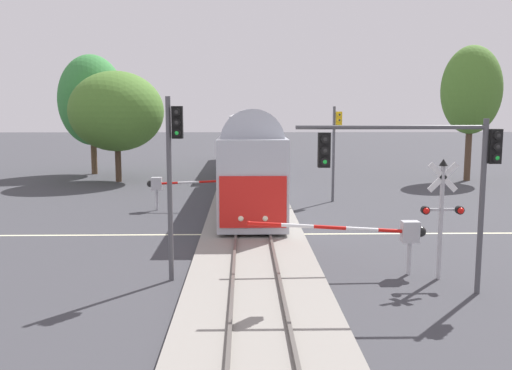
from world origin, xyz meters
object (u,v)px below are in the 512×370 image
oak_behind_train (116,111)px  pine_left_background (92,100)px  crossing_gate_far (171,184)px  commuter_train (249,145)px  crossing_signal_mast (442,207)px  traffic_signal_median (173,159)px  crossing_gate_near (390,232)px  traffic_signal_near_right (427,162)px  maple_right_background (471,90)px  traffic_signal_far_side (336,138)px

oak_behind_train → pine_left_background: bearing=121.9°
crossing_gate_far → commuter_train: bearing=68.9°
crossing_signal_mast → traffic_signal_median: size_ratio=0.67×
crossing_gate_near → traffic_signal_near_right: (0.48, -2.00, 2.53)m
traffic_signal_median → oak_behind_train: 25.87m
commuter_train → maple_right_background: (16.85, 0.99, 4.08)m
commuter_train → crossing_signal_mast: size_ratio=10.39×
commuter_train → traffic_signal_far_side: bearing=-59.6°
traffic_signal_near_right → maple_right_background: bearing=65.6°
traffic_signal_far_side → traffic_signal_near_right: 16.73m
crossing_gate_far → crossing_signal_mast: bearing=-50.9°
pine_left_background → traffic_signal_median: bearing=-70.6°
traffic_signal_far_side → traffic_signal_near_right: (-0.13, -16.73, 0.19)m
crossing_gate_near → traffic_signal_far_side: (0.61, 14.73, 2.34)m
crossing_gate_near → pine_left_background: (-17.52, 29.37, 4.77)m
crossing_gate_near → traffic_signal_near_right: 3.26m
crossing_gate_far → pine_left_background: (-8.73, 17.27, 4.78)m
crossing_gate_near → traffic_signal_far_side: bearing=87.6°
traffic_signal_near_right → pine_left_background: pine_left_background is taller
traffic_signal_far_side → maple_right_background: bearing=39.1°
crossing_gate_near → pine_left_background: pine_left_background is taller
traffic_signal_near_right → oak_behind_train: bearing=119.4°
crossing_gate_far → traffic_signal_near_right: size_ratio=1.07×
crossing_signal_mast → oak_behind_train: (-15.83, 24.81, 2.91)m
commuter_train → traffic_signal_median: traffic_signal_median is taller
pine_left_background → oak_behind_train: bearing=-58.1°
crossing_gate_near → maple_right_background: 27.85m
crossing_signal_mast → pine_left_background: pine_left_background is taller
traffic_signal_far_side → traffic_signal_near_right: traffic_signal_far_side is taller
traffic_signal_median → traffic_signal_far_side: 17.05m
crossing_gate_far → maple_right_background: maple_right_background is taller
maple_right_background → crossing_gate_far: bearing=-150.0°
maple_right_background → oak_behind_train: bearing=-179.9°
traffic_signal_median → traffic_signal_near_right: (7.50, -1.49, 0.04)m
commuter_train → crossing_gate_far: 12.12m
traffic_signal_median → pine_left_background: pine_left_background is taller
pine_left_background → crossing_signal_mast: bearing=-57.6°
commuter_train → crossing_signal_mast: commuter_train is taller
traffic_signal_near_right → crossing_gate_near: bearing=103.4°
traffic_signal_median → crossing_gate_far: bearing=98.0°
traffic_signal_far_side → oak_behind_train: 17.80m
maple_right_background → traffic_signal_near_right: bearing=-114.4°
crossing_gate_near → crossing_gate_far: bearing=126.0°
crossing_signal_mast → crossing_gate_far: (-10.28, 12.66, -0.97)m
crossing_gate_near → oak_behind_train: 28.45m
traffic_signal_median → traffic_signal_near_right: size_ratio=0.99×
crossing_gate_near → crossing_gate_far: size_ratio=0.93×
traffic_signal_near_right → maple_right_background: (11.93, 26.33, 2.92)m
commuter_train → crossing_gate_far: (-4.34, -11.23, -1.38)m
crossing_gate_far → maple_right_background: size_ratio=0.62×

